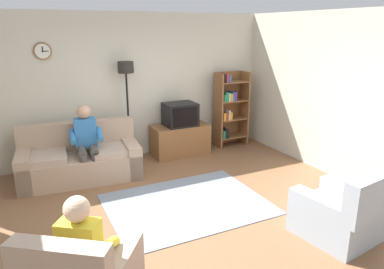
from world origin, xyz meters
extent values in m
plane|color=brown|center=(0.00, 0.00, 0.00)|extent=(12.00, 12.00, 0.00)
cube|color=beige|center=(0.00, 2.66, 1.35)|extent=(6.20, 0.12, 2.70)
cylinder|color=brown|center=(-1.39, 2.58, 2.05)|extent=(0.28, 0.03, 0.28)
cylinder|color=white|center=(-1.39, 2.56, 2.05)|extent=(0.24, 0.01, 0.24)
cube|color=black|center=(-1.39, 2.56, 2.08)|extent=(0.02, 0.01, 0.09)
cube|color=black|center=(-1.35, 2.56, 2.05)|extent=(0.11, 0.01, 0.01)
cube|color=beige|center=(2.86, 0.00, 1.35)|extent=(0.12, 5.80, 2.70)
cube|color=tan|center=(-1.06, 1.84, 0.21)|extent=(1.97, 1.02, 0.42)
cube|color=tan|center=(-1.03, 2.20, 0.66)|extent=(1.91, 0.38, 0.48)
cube|color=tan|center=(-0.23, 1.76, 0.28)|extent=(0.30, 0.86, 0.56)
cube|color=tan|center=(-1.90, 1.92, 0.28)|extent=(0.30, 0.86, 0.56)
cube|color=tan|center=(-0.57, 1.74, 0.47)|extent=(0.66, 0.73, 0.10)
cube|color=tan|center=(-1.57, 1.84, 0.47)|extent=(0.66, 0.73, 0.10)
cube|color=brown|center=(0.92, 2.25, 0.30)|extent=(1.10, 0.56, 0.60)
cube|color=black|center=(0.92, 2.51, 0.33)|extent=(1.10, 0.04, 0.03)
cube|color=black|center=(0.92, 2.23, 0.82)|extent=(0.60, 0.48, 0.44)
cube|color=black|center=(0.92, 1.98, 0.82)|extent=(0.50, 0.01, 0.36)
cube|color=brown|center=(1.80, 2.30, 0.78)|extent=(0.04, 0.36, 1.55)
cube|color=brown|center=(2.44, 2.30, 0.78)|extent=(0.04, 0.36, 1.55)
cube|color=brown|center=(2.12, 2.47, 0.78)|extent=(0.64, 0.02, 1.55)
cube|color=brown|center=(2.12, 2.30, 0.19)|extent=(0.60, 0.34, 0.02)
cube|color=#267F4C|center=(1.88, 2.28, 0.29)|extent=(0.05, 0.28, 0.17)
cube|color=black|center=(1.93, 2.28, 0.31)|extent=(0.05, 0.28, 0.21)
cube|color=black|center=(1.98, 2.28, 0.30)|extent=(0.03, 0.28, 0.18)
cube|color=brown|center=(2.12, 2.30, 0.58)|extent=(0.60, 0.34, 0.02)
cube|color=gold|center=(1.88, 2.28, 0.67)|extent=(0.05, 0.28, 0.15)
cube|color=red|center=(1.94, 2.28, 0.66)|extent=(0.05, 0.28, 0.14)
cube|color=silver|center=(1.99, 2.28, 0.70)|extent=(0.03, 0.28, 0.20)
cube|color=gold|center=(2.04, 2.28, 0.67)|extent=(0.04, 0.28, 0.16)
cube|color=brown|center=(2.12, 2.30, 0.97)|extent=(0.60, 0.34, 0.02)
cube|color=#267F4C|center=(1.87, 2.28, 1.06)|extent=(0.04, 0.28, 0.15)
cube|color=#267F4C|center=(1.92, 2.28, 1.08)|extent=(0.06, 0.28, 0.19)
cube|color=silver|center=(1.98, 2.28, 1.06)|extent=(0.03, 0.28, 0.17)
cube|color=gold|center=(2.03, 2.28, 1.06)|extent=(0.05, 0.28, 0.16)
cube|color=#2D59A5|center=(2.08, 2.28, 1.07)|extent=(0.05, 0.28, 0.18)
cube|color=#72338C|center=(2.13, 2.28, 1.07)|extent=(0.03, 0.28, 0.18)
cube|color=brown|center=(2.12, 2.30, 1.36)|extent=(0.60, 0.34, 0.02)
cube|color=black|center=(1.87, 2.28, 1.45)|extent=(0.04, 0.28, 0.17)
cube|color=red|center=(1.92, 2.28, 1.46)|extent=(0.05, 0.28, 0.17)
cube|color=#2D59A5|center=(1.98, 2.28, 1.44)|extent=(0.04, 0.28, 0.14)
cylinder|color=black|center=(-0.08, 2.35, 0.01)|extent=(0.28, 0.28, 0.03)
cylinder|color=black|center=(-0.08, 2.35, 0.85)|extent=(0.04, 0.04, 1.70)
cylinder|color=black|center=(-0.08, 2.35, 1.75)|extent=(0.28, 0.28, 0.20)
cube|color=#9EADBC|center=(1.41, -1.23, 0.20)|extent=(0.91, 0.94, 0.40)
cube|color=#9EADBC|center=(1.46, -1.59, 0.65)|extent=(0.82, 0.29, 0.50)
cube|color=#9EADBC|center=(1.11, -1.25, 0.28)|extent=(0.31, 0.82, 0.56)
cube|color=#9EADBC|center=(1.70, -1.17, 0.28)|extent=(0.31, 0.82, 0.56)
cube|color=slate|center=(0.12, 0.26, 0.01)|extent=(2.20, 1.70, 0.01)
cube|color=#3372B2|center=(-0.94, 1.89, 0.78)|extent=(0.36, 0.23, 0.48)
sphere|color=tan|center=(-0.94, 1.88, 1.13)|extent=(0.22, 0.22, 0.22)
cylinder|color=#4C4742|center=(-0.86, 1.69, 0.54)|extent=(0.17, 0.39, 0.13)
cylinder|color=#4C4742|center=(-1.04, 1.71, 0.54)|extent=(0.17, 0.39, 0.13)
cylinder|color=#4C4742|center=(-0.88, 1.50, 0.26)|extent=(0.12, 0.12, 0.52)
cylinder|color=#4C4742|center=(-1.06, 1.52, 0.26)|extent=(0.12, 0.12, 0.52)
cylinder|color=#3372B2|center=(-0.74, 1.77, 0.76)|extent=(0.12, 0.34, 0.20)
cylinder|color=#3372B2|center=(-1.15, 1.81, 0.76)|extent=(0.12, 0.34, 0.20)
cube|color=yellow|center=(-1.54, -1.16, 0.66)|extent=(0.39, 0.36, 0.48)
sphere|color=beige|center=(-1.53, -1.15, 1.01)|extent=(0.22, 0.22, 0.22)
cylinder|color=#2D334C|center=(-1.50, -0.95, 0.42)|extent=(0.33, 0.38, 0.13)
cylinder|color=#2D334C|center=(-1.35, -1.06, 0.42)|extent=(0.33, 0.38, 0.13)
cylinder|color=#2D334C|center=(-1.39, -0.80, 0.20)|extent=(0.15, 0.15, 0.40)
cylinder|color=#2D334C|center=(-1.24, -0.90, 0.20)|extent=(0.15, 0.15, 0.40)
cylinder|color=yellow|center=(-1.65, -0.95, 0.64)|extent=(0.27, 0.32, 0.20)
cylinder|color=yellow|center=(-1.31, -1.20, 0.64)|extent=(0.27, 0.32, 0.20)
camera|label=1|loc=(-1.84, -3.89, 2.42)|focal=33.44mm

